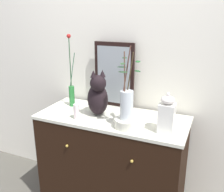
# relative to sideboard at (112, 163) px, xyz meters

# --- Properties ---
(wall_back) EXTENTS (4.40, 0.08, 2.60)m
(wall_back) POSITION_rel_sideboard_xyz_m (0.00, 0.35, 0.85)
(wall_back) COLOR silver
(wall_back) RESTS_ON ground_plane
(sideboard) EXTENTS (1.26, 0.56, 0.91)m
(sideboard) POSITION_rel_sideboard_xyz_m (0.00, 0.00, 0.00)
(sideboard) COLOR black
(sideboard) RESTS_ON ground_plane
(mirror_leaning) EXTENTS (0.37, 0.03, 0.59)m
(mirror_leaning) POSITION_rel_sideboard_xyz_m (-0.09, 0.25, 0.74)
(mirror_leaning) COLOR black
(mirror_leaning) RESTS_ON sideboard
(cat_sitting) EXTENTS (0.31, 0.39, 0.40)m
(cat_sitting) POSITION_rel_sideboard_xyz_m (-0.13, -0.01, 0.62)
(cat_sitting) COLOR black
(cat_sitting) RESTS_ON sideboard
(vase_slim_green) EXTENTS (0.08, 0.05, 0.66)m
(vase_slim_green) POSITION_rel_sideboard_xyz_m (-0.44, 0.09, 0.61)
(vase_slim_green) COLOR #297934
(vase_slim_green) RESTS_ON sideboard
(bowl_porcelain) EXTENTS (0.18, 0.18, 0.07)m
(bowl_porcelain) POSITION_rel_sideboard_xyz_m (0.18, -0.15, 0.49)
(bowl_porcelain) COLOR silver
(bowl_porcelain) RESTS_ON sideboard
(vase_glass_clear) EXTENTS (0.19, 0.18, 0.54)m
(vase_glass_clear) POSITION_rel_sideboard_xyz_m (0.18, -0.15, 0.65)
(vase_glass_clear) COLOR silver
(vase_glass_clear) RESTS_ON bowl_porcelain
(jar_lidded_porcelain) EXTENTS (0.11, 0.11, 0.30)m
(jar_lidded_porcelain) POSITION_rel_sideboard_xyz_m (0.47, -0.11, 0.59)
(jar_lidded_porcelain) COLOR silver
(jar_lidded_porcelain) RESTS_ON sideboard
(candle_pillar) EXTENTS (0.05, 0.05, 0.14)m
(candle_pillar) POSITION_rel_sideboard_xyz_m (-0.25, -0.16, 0.52)
(candle_pillar) COLOR silver
(candle_pillar) RESTS_ON sideboard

